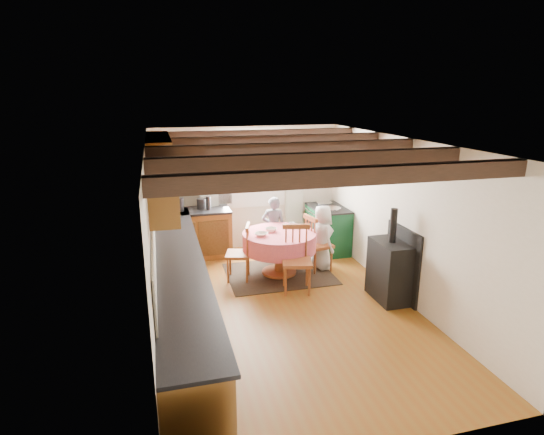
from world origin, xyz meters
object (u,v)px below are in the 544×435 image
object	(u,v)px
chair_left	(238,252)
child_far	(274,228)
chair_near	(297,260)
chair_right	(318,243)
cast_iron_stove	(391,255)
aga_range	(328,229)
cup	(292,225)
child_right	(322,237)
dining_table	(279,254)

from	to	relation	value
chair_left	child_far	bearing A→B (deg)	149.74
chair_near	chair_right	distance (m)	0.97
chair_near	cast_iron_stove	size ratio (longest dim) A/B	0.74
aga_range	child_far	size ratio (longest dim) A/B	0.82
chair_near	child_far	xyz separation A→B (m)	(0.02, 1.47, 0.07)
cup	chair_left	bearing A→B (deg)	-165.86
child_right	chair_right	bearing A→B (deg)	114.70
aga_range	cup	distance (m)	1.20
chair_right	child_right	xyz separation A→B (m)	(0.08, 0.05, 0.07)
chair_right	aga_range	xyz separation A→B (m)	(0.52, 0.86, -0.05)
dining_table	chair_near	xyz separation A→B (m)	(0.08, -0.71, 0.15)
chair_left	aga_range	bearing A→B (deg)	131.20
chair_near	aga_range	world-z (taller)	chair_near
child_far	cast_iron_stove	bearing A→B (deg)	134.10
child_far	child_right	size ratio (longest dim) A/B	1.04
chair_left	cup	distance (m)	1.08
dining_table	child_far	size ratio (longest dim) A/B	1.04
chair_left	cast_iron_stove	size ratio (longest dim) A/B	0.67
chair_near	cup	bearing A→B (deg)	90.72
chair_near	child_right	size ratio (longest dim) A/B	0.92
dining_table	child_right	distance (m)	0.83
child_right	cast_iron_stove	bearing A→B (deg)	-165.16
chair_left	chair_right	world-z (taller)	chair_right
chair_right	child_far	distance (m)	0.96
chair_left	cup	bearing A→B (deg)	120.33
chair_left	cast_iron_stove	bearing A→B (deg)	73.80
chair_left	aga_range	distance (m)	2.14
child_right	aga_range	bearing A→B (deg)	-34.41
dining_table	chair_near	world-z (taller)	chair_near
chair_left	child_far	world-z (taller)	child_far
child_right	child_far	bearing A→B (deg)	39.20
aga_range	cast_iron_stove	world-z (taller)	cast_iron_stove
chair_left	aga_range	size ratio (longest dim) A/B	0.97
dining_table	cup	xyz separation A→B (m)	(0.29, 0.23, 0.42)
chair_near	chair_right	xyz separation A→B (m)	(0.63, 0.74, -0.02)
aga_range	child_far	bearing A→B (deg)	-173.36
chair_left	child_right	xyz separation A→B (m)	(1.51, 0.09, 0.10)
aga_range	child_far	distance (m)	1.14
chair_left	aga_range	world-z (taller)	chair_left
cast_iron_stove	chair_right	bearing A→B (deg)	114.94
cast_iron_stove	cup	distance (m)	1.88
child_far	chair_left	bearing A→B (deg)	56.88
aga_range	cup	world-z (taller)	aga_range
child_far	child_right	bearing A→B (deg)	148.91
chair_right	cup	world-z (taller)	chair_right
dining_table	chair_near	size ratio (longest dim) A/B	1.18
chair_near	cast_iron_stove	world-z (taller)	cast_iron_stove
dining_table	aga_range	bearing A→B (deg)	35.82
child_right	dining_table	bearing A→B (deg)	89.08
chair_near	child_far	world-z (taller)	child_far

